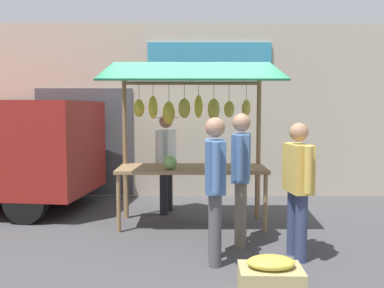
{
  "coord_description": "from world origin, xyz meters",
  "views": [
    {
      "loc": [
        0.04,
        6.34,
        1.75
      ],
      "look_at": [
        0.0,
        0.3,
        1.25
      ],
      "focal_mm": 39.96,
      "sensor_mm": 36.0,
      "label": 1
    }
  ],
  "objects_px": {
    "shopper_in_striped_shirt": "(241,169)",
    "produce_crate_near": "(271,277)",
    "vendor_with_sunhat": "(166,155)",
    "shopper_with_shopping_bag": "(298,181)",
    "market_stall": "(191,121)",
    "shopper_with_ponytail": "(215,179)"
  },
  "relations": [
    {
      "from": "shopper_in_striped_shirt",
      "to": "produce_crate_near",
      "type": "height_order",
      "value": "shopper_in_striped_shirt"
    },
    {
      "from": "vendor_with_sunhat",
      "to": "produce_crate_near",
      "type": "relative_size",
      "value": 2.72
    },
    {
      "from": "shopper_in_striped_shirt",
      "to": "shopper_with_shopping_bag",
      "type": "bearing_deg",
      "value": -120.1
    },
    {
      "from": "shopper_with_shopping_bag",
      "to": "produce_crate_near",
      "type": "bearing_deg",
      "value": 146.88
    },
    {
      "from": "shopper_in_striped_shirt",
      "to": "produce_crate_near",
      "type": "distance_m",
      "value": 1.71
    },
    {
      "from": "produce_crate_near",
      "to": "vendor_with_sunhat",
      "type": "bearing_deg",
      "value": -70.18
    },
    {
      "from": "shopper_with_shopping_bag",
      "to": "shopper_in_striped_shirt",
      "type": "bearing_deg",
      "value": 43.0
    },
    {
      "from": "vendor_with_sunhat",
      "to": "shopper_in_striped_shirt",
      "type": "height_order",
      "value": "shopper_in_striped_shirt"
    },
    {
      "from": "vendor_with_sunhat",
      "to": "shopper_with_shopping_bag",
      "type": "height_order",
      "value": "vendor_with_sunhat"
    },
    {
      "from": "market_stall",
      "to": "vendor_with_sunhat",
      "type": "relative_size",
      "value": 1.51
    },
    {
      "from": "shopper_in_striped_shirt",
      "to": "produce_crate_near",
      "type": "relative_size",
      "value": 2.78
    },
    {
      "from": "market_stall",
      "to": "shopper_with_ponytail",
      "type": "relative_size",
      "value": 1.51
    },
    {
      "from": "shopper_in_striped_shirt",
      "to": "vendor_with_sunhat",
      "type": "bearing_deg",
      "value": 41.86
    },
    {
      "from": "vendor_with_sunhat",
      "to": "shopper_with_ponytail",
      "type": "height_order",
      "value": "vendor_with_sunhat"
    },
    {
      "from": "market_stall",
      "to": "vendor_with_sunhat",
      "type": "distance_m",
      "value": 0.99
    },
    {
      "from": "shopper_with_shopping_bag",
      "to": "produce_crate_near",
      "type": "height_order",
      "value": "shopper_with_shopping_bag"
    },
    {
      "from": "shopper_with_ponytail",
      "to": "produce_crate_near",
      "type": "xyz_separation_m",
      "value": [
        -0.48,
        0.86,
        -0.79
      ]
    },
    {
      "from": "shopper_in_striped_shirt",
      "to": "shopper_with_shopping_bag",
      "type": "xyz_separation_m",
      "value": [
        -0.6,
        0.51,
        -0.07
      ]
    },
    {
      "from": "shopper_in_striped_shirt",
      "to": "shopper_with_ponytail",
      "type": "xyz_separation_m",
      "value": [
        0.37,
        0.64,
        -0.03
      ]
    },
    {
      "from": "produce_crate_near",
      "to": "market_stall",
      "type": "bearing_deg",
      "value": -73.69
    },
    {
      "from": "market_stall",
      "to": "shopper_in_striped_shirt",
      "type": "height_order",
      "value": "market_stall"
    },
    {
      "from": "market_stall",
      "to": "shopper_with_ponytail",
      "type": "height_order",
      "value": "market_stall"
    }
  ]
}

